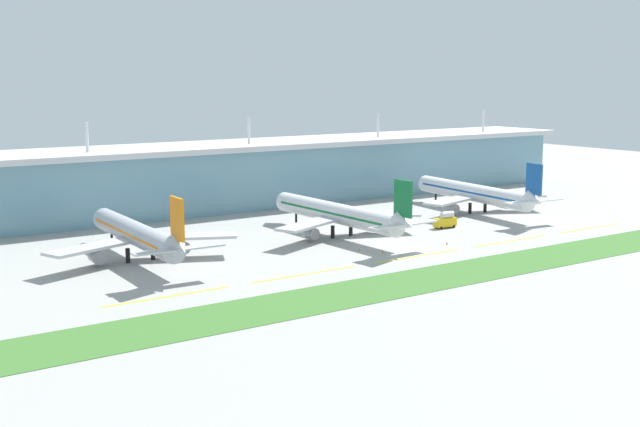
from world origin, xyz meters
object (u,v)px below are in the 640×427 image
at_px(fuel_truck, 445,220).
at_px(airliner_middle, 339,214).
at_px(safety_cone_left_wingtip, 359,249).
at_px(safety_cone_right_wingtip, 447,243).
at_px(safety_cone_nose_front, 383,251).
at_px(airliner_near, 138,235).
at_px(airliner_far, 475,193).

bearing_deg(fuel_truck, airliner_middle, 167.59).
xyz_separation_m(safety_cone_left_wingtip, safety_cone_right_wingtip, (24.10, -7.43, 0.00)).
relative_size(airliner_middle, safety_cone_nose_front, 91.18).
relative_size(airliner_near, safety_cone_left_wingtip, 86.86).
relative_size(airliner_near, safety_cone_nose_front, 86.86).
bearing_deg(safety_cone_left_wingtip, fuel_truck, 15.14).
xyz_separation_m(airliner_middle, safety_cone_left_wingtip, (-6.73, -18.50, -6.10)).
relative_size(airliner_middle, fuel_truck, 8.76).
distance_m(airliner_middle, airliner_far, 62.35).
height_order(fuel_truck, safety_cone_nose_front, fuel_truck).
bearing_deg(safety_cone_right_wingtip, airliner_near, 159.09).
distance_m(airliner_middle, fuel_truck, 35.07).
xyz_separation_m(fuel_truck, safety_cone_right_wingtip, (-16.64, -18.44, -1.91)).
distance_m(airliner_middle, safety_cone_left_wingtip, 20.61).
relative_size(airliner_near, airliner_middle, 0.95).
bearing_deg(safety_cone_left_wingtip, airliner_near, 157.40).
relative_size(safety_cone_left_wingtip, safety_cone_nose_front, 1.00).
bearing_deg(fuel_truck, safety_cone_nose_front, -156.11).
height_order(airliner_middle, airliner_far, same).
bearing_deg(airliner_near, safety_cone_nose_front, -26.02).
relative_size(fuel_truck, safety_cone_nose_front, 10.41).
height_order(safety_cone_nose_front, safety_cone_right_wingtip, same).
distance_m(airliner_near, safety_cone_left_wingtip, 56.53).
relative_size(airliner_near, fuel_truck, 8.35).
height_order(airliner_far, safety_cone_nose_front, airliner_far).
relative_size(safety_cone_nose_front, safety_cone_right_wingtip, 1.00).
xyz_separation_m(airliner_near, airliner_far, (120.43, 5.02, 0.00)).
bearing_deg(safety_cone_nose_front, airliner_far, 26.26).
distance_m(safety_cone_left_wingtip, safety_cone_nose_front, 6.50).
bearing_deg(fuel_truck, airliner_far, 29.29).
distance_m(airliner_far, safety_cone_left_wingtip, 73.79).
bearing_deg(safety_cone_nose_front, airliner_near, 153.98).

